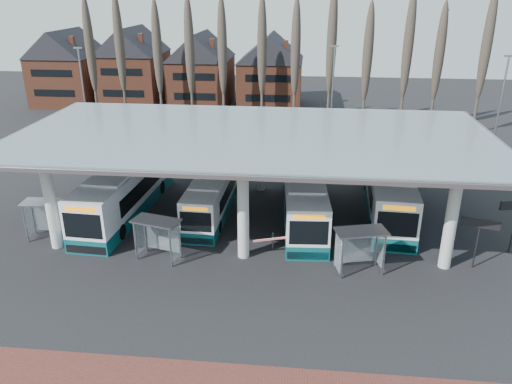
# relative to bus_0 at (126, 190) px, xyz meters

# --- Properties ---
(ground) EXTENTS (140.00, 140.00, 0.00)m
(ground) POSITION_rel_bus_0_xyz_m (9.33, -8.21, -1.72)
(ground) COLOR black
(ground) RESTS_ON ground
(station_canopy) EXTENTS (32.00, 16.00, 6.34)m
(station_canopy) POSITION_rel_bus_0_xyz_m (9.33, -0.21, 3.97)
(station_canopy) COLOR silver
(station_canopy) RESTS_ON ground
(poplar_row) EXTENTS (45.10, 1.10, 14.50)m
(poplar_row) POSITION_rel_bus_0_xyz_m (9.33, 24.79, 7.06)
(poplar_row) COLOR #473D33
(poplar_row) RESTS_ON ground
(townhouse_row) EXTENTS (36.80, 10.30, 12.25)m
(townhouse_row) POSITION_rel_bus_0_xyz_m (-6.42, 35.79, 4.22)
(townhouse_row) COLOR brown
(townhouse_row) RESTS_ON ground
(lamp_post_a) EXTENTS (0.80, 0.16, 10.17)m
(lamp_post_a) POSITION_rel_bus_0_xyz_m (-8.67, 13.79, 3.62)
(lamp_post_a) COLOR slate
(lamp_post_a) RESTS_ON ground
(lamp_post_b) EXTENTS (0.80, 0.16, 10.17)m
(lamp_post_b) POSITION_rel_bus_0_xyz_m (15.33, 17.79, 3.62)
(lamp_post_b) COLOR slate
(lamp_post_b) RESTS_ON ground
(lamp_post_c) EXTENTS (0.80, 0.16, 10.17)m
(lamp_post_c) POSITION_rel_bus_0_xyz_m (29.33, 11.79, 3.62)
(lamp_post_c) COLOR slate
(lamp_post_c) RESTS_ON ground
(bus_0) EXTENTS (3.50, 13.23, 3.64)m
(bus_0) POSITION_rel_bus_0_xyz_m (0.00, 0.00, 0.00)
(bus_0) COLOR white
(bus_0) RESTS_ON ground
(bus_1) EXTENTS (2.58, 10.90, 3.01)m
(bus_1) POSITION_rel_bus_0_xyz_m (6.30, 0.82, -0.30)
(bus_1) COLOR white
(bus_1) RESTS_ON ground
(bus_2) EXTENTS (3.45, 12.59, 3.46)m
(bus_2) POSITION_rel_bus_0_xyz_m (12.86, 0.36, -0.09)
(bus_2) COLOR white
(bus_2) RESTS_ON ground
(bus_3) EXTENTS (3.49, 13.14, 3.62)m
(bus_3) POSITION_rel_bus_0_xyz_m (18.99, 2.16, -0.01)
(bus_3) COLOR white
(bus_3) RESTS_ON ground
(shelter_0) EXTENTS (2.93, 1.62, 2.63)m
(shelter_0) POSITION_rel_bus_0_xyz_m (-3.70, -4.52, 0.20)
(shelter_0) COLOR gray
(shelter_0) RESTS_ON ground
(shelter_1) EXTENTS (3.08, 2.07, 2.61)m
(shelter_1) POSITION_rel_bus_0_xyz_m (4.25, -6.42, 0.18)
(shelter_1) COLOR gray
(shelter_1) RESTS_ON ground
(shelter_2) EXTENTS (3.17, 2.14, 2.69)m
(shelter_2) POSITION_rel_bus_0_xyz_m (16.17, -6.70, 0.24)
(shelter_2) COLOR gray
(shelter_2) RESTS_ON ground
(info_sign_0) EXTENTS (2.07, 0.65, 3.14)m
(info_sign_0) POSITION_rel_bus_0_xyz_m (23.01, -5.62, 0.92)
(info_sign_0) COLOR black
(info_sign_0) RESTS_ON ground
(barrier) EXTENTS (2.33, 1.04, 1.21)m
(barrier) POSITION_rel_bus_0_xyz_m (11.06, -5.13, -0.78)
(barrier) COLOR black
(barrier) RESTS_ON ground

